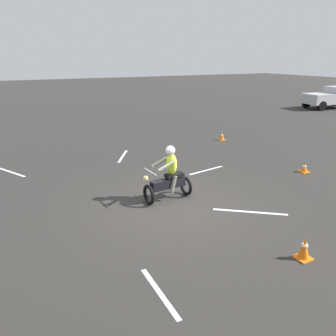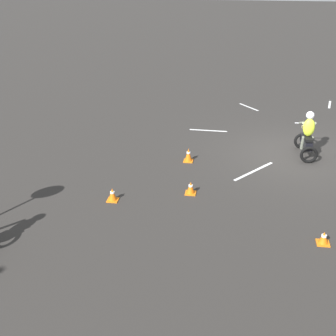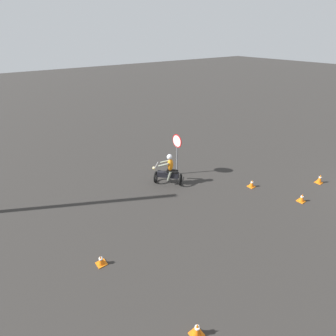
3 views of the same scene
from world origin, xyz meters
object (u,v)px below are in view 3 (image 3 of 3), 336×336
stop_sign (177,147)px  motorcycle_rider_background (169,171)px  traffic_cone_near_left (252,184)px  traffic_cone_mid_left (302,198)px  traffic_cone_far_left (320,179)px  traffic_cone_near_right (197,330)px  traffic_cone_mid_center (101,260)px

stop_sign → motorcycle_rider_background: bearing=120.0°
motorcycle_rider_background → traffic_cone_near_left: bearing=-82.4°
traffic_cone_near_left → traffic_cone_mid_left: traffic_cone_near_left is taller
traffic_cone_mid_left → traffic_cone_far_left: bearing=-81.8°
traffic_cone_near_right → traffic_cone_mid_left: traffic_cone_near_right is taller
motorcycle_rider_background → traffic_cone_mid_center: size_ratio=4.61×
traffic_cone_mid_center → traffic_cone_mid_left: size_ratio=0.94×
traffic_cone_mid_center → traffic_cone_mid_left: bearing=-103.2°
traffic_cone_mid_left → traffic_cone_far_left: traffic_cone_far_left is taller
motorcycle_rider_background → traffic_cone_near_left: motorcycle_rider_background is taller
traffic_cone_near_right → traffic_cone_mid_left: (1.57, -7.95, -0.03)m
traffic_cone_mid_left → motorcycle_rider_background: bearing=38.4°
traffic_cone_near_left → traffic_cone_mid_center: traffic_cone_near_left is taller
stop_sign → traffic_cone_near_left: size_ratio=5.83×
motorcycle_rider_background → stop_sign: bearing=-11.1°
traffic_cone_near_right → traffic_cone_far_left: bearing=-79.5°
traffic_cone_near_right → traffic_cone_mid_left: bearing=-78.8°
motorcycle_rider_background → traffic_cone_far_left: bearing=-77.4°
traffic_cone_near_right → traffic_cone_far_left: (1.91, -10.30, 0.02)m
traffic_cone_near_left → traffic_cone_far_left: 3.64m
traffic_cone_near_right → traffic_cone_mid_center: 3.79m
traffic_cone_near_left → traffic_cone_far_left: traffic_cone_far_left is taller
traffic_cone_near_left → traffic_cone_mid_center: 8.16m
traffic_cone_near_left → traffic_cone_mid_center: (-0.10, 8.16, -0.02)m
traffic_cone_near_left → traffic_cone_mid_left: size_ratio=1.03×
traffic_cone_far_left → traffic_cone_mid_left: bearing=98.2°
stop_sign → traffic_cone_mid_center: 7.05m
traffic_cone_mid_center → traffic_cone_far_left: 11.43m
stop_sign → traffic_cone_near_right: stop_sign is taller
motorcycle_rider_background → traffic_cone_mid_center: motorcycle_rider_background is taller
stop_sign → traffic_cone_mid_center: bearing=119.8°
motorcycle_rider_background → traffic_cone_near_left: size_ratio=4.21×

